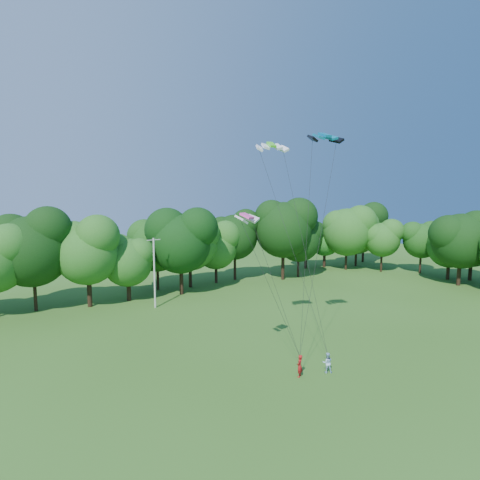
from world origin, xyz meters
TOP-DOWN VIEW (x-y plane):
  - ground at (0.00, 0.00)m, footprint 160.00×160.00m
  - utility_pole at (-0.16, 30.15)m, footprint 1.67×0.21m
  - kite_flyer_left at (2.63, 7.89)m, footprint 0.72×0.66m
  - kite_flyer_right at (4.83, 7.27)m, footprint 0.95×0.90m
  - kite_teal at (6.62, 9.90)m, footprint 2.93×1.78m
  - kite_green at (3.32, 12.41)m, footprint 2.71×1.82m
  - kite_pink at (-0.70, 9.89)m, footprint 2.03×1.43m
  - tree_back_center at (5.01, 34.12)m, footprint 8.70×8.70m
  - tree_back_east at (35.68, 37.85)m, footprint 6.25×6.25m
  - tree_flank_east at (46.76, 17.27)m, footprint 7.54×7.54m

SIDE VIEW (x-z plane):
  - ground at x=0.00m, z-range 0.00..0.00m
  - kite_flyer_right at x=4.83m, z-range 0.00..1.54m
  - kite_flyer_left at x=2.63m, z-range 0.00..1.66m
  - utility_pole at x=-0.16m, z-range 0.11..8.44m
  - tree_back_east at x=35.68m, z-range 1.13..10.22m
  - tree_flank_east at x=46.76m, z-range 1.36..12.33m
  - tree_back_center at x=5.01m, z-range 1.58..14.23m
  - kite_pink at x=-0.70m, z-range 11.57..12.01m
  - kite_green at x=3.32m, z-range 16.91..17.50m
  - kite_teal at x=6.62m, z-range 17.63..18.18m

